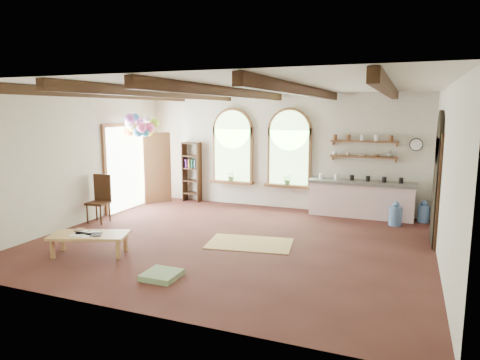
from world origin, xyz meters
The scene contains 27 objects.
floor centered at (0.00, 0.00, 0.00)m, with size 8.00×8.00×0.00m, color #502721.
ceiling_beams centered at (0.00, 0.00, 3.10)m, with size 6.20×6.80×0.18m, color #381E12, non-canonical shape.
window_left centered at (-1.40, 3.43, 1.63)m, with size 1.30×0.28×2.20m.
window_right centered at (0.30, 3.43, 1.63)m, with size 1.30×0.28×2.20m.
left_doorway centered at (-3.95, 1.80, 1.15)m, with size 0.10×1.90×2.50m, color brown.
right_doorway centered at (3.95, 1.50, 1.10)m, with size 0.10×1.30×2.40m, color black.
kitchen_counter centered at (2.30, 3.20, 0.48)m, with size 2.68×0.62×0.94m.
wall_shelf_lower centered at (2.30, 3.38, 1.55)m, with size 1.70×0.24×0.04m, color brown.
wall_shelf_upper centered at (2.30, 3.38, 1.95)m, with size 1.70×0.24×0.04m, color brown.
wall_clock centered at (3.55, 3.45, 1.90)m, with size 0.32×0.32×0.04m, color black.
bookshelf centered at (-2.70, 3.32, 0.90)m, with size 0.53×0.32×1.80m.
coffee_table centered at (-2.20, -1.80, 0.36)m, with size 1.58×1.12×0.41m.
side_chair centered at (-3.65, 0.23, 0.34)m, with size 0.51×0.51×1.18m.
floor_mat centered at (0.42, -0.04, 0.01)m, with size 1.73×1.07×0.02m, color tan.
floor_cushion centered at (-0.30, -2.30, 0.05)m, with size 0.57×0.57×0.10m, color gray.
water_jug_a centered at (3.18, 2.61, 0.26)m, with size 0.31×0.31×0.59m.
water_jug_b centered at (3.82, 3.20, 0.24)m, with size 0.29×0.29×0.55m.
balloon_cluster centered at (-3.40, 1.76, 2.33)m, with size 0.98×1.00×1.16m.
table_book centered at (-2.63, -1.69, 0.42)m, with size 0.15×0.22×0.02m, color olive.
tablet centered at (-2.04, -1.80, 0.42)m, with size 0.19×0.27×0.01m, color black.
potted_plant_left centered at (-1.40, 3.32, 0.85)m, with size 0.27×0.23×0.30m, color #598C4C.
potted_plant_right centered at (0.30, 3.32, 0.85)m, with size 0.27×0.23×0.30m, color #598C4C.
shelf_cup_a centered at (1.55, 3.38, 1.62)m, with size 0.12×0.10×0.10m, color white.
shelf_cup_b centered at (1.90, 3.38, 1.62)m, with size 0.10×0.10×0.09m, color beige.
shelf_bowl_a centered at (2.25, 3.38, 1.60)m, with size 0.22×0.22×0.05m, color beige.
shelf_bowl_b centered at (2.60, 3.38, 1.60)m, with size 0.20×0.20×0.06m, color #8C664C.
shelf_vase centered at (2.95, 3.38, 1.67)m, with size 0.18×0.18×0.19m, color slate.
Camera 1 is at (3.38, -8.07, 2.74)m, focal length 32.00 mm.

